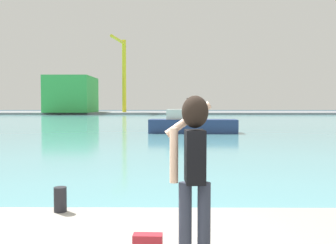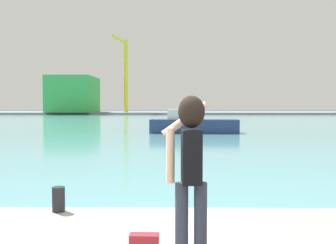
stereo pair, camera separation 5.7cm
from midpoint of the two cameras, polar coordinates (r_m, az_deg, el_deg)
name	(u,v)px [view 1 (the left image)]	position (r m, az deg, el deg)	size (l,w,h in m)	color
ground_plane	(166,121)	(53.92, -0.32, 0.20)	(220.00, 220.00, 0.00)	#334751
harbor_water	(166,120)	(55.91, -0.29, 0.30)	(140.00, 100.00, 0.02)	#599EA8
far_shore_dock	(168,113)	(95.89, 0.01, 1.43)	(140.00, 20.00, 0.49)	gray
person_photographer	(194,160)	(3.94, 3.55, -5.78)	(0.53, 0.55, 1.74)	#2D3342
harbor_bollard	(60,199)	(6.06, -16.47, -11.32)	(0.19, 0.19, 0.38)	black
boat_moored	(191,124)	(30.34, 3.52, -0.34)	(7.21, 2.51, 1.92)	navy
warehouse_left	(72,95)	(94.79, -14.56, 4.10)	(10.50, 13.76, 8.70)	green
port_crane	(123,69)	(92.27, -6.96, 8.13)	(2.36, 10.44, 17.80)	yellow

